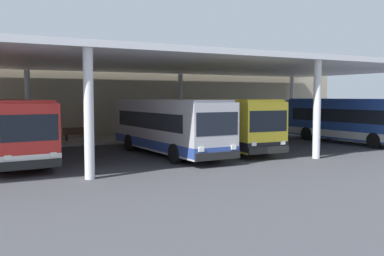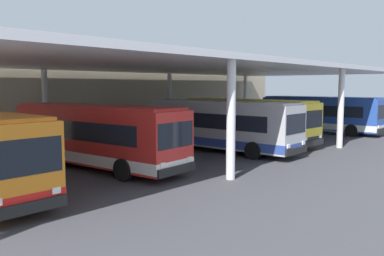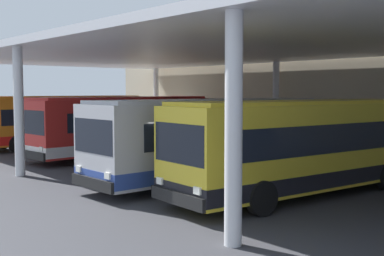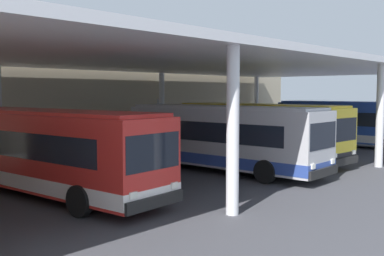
{
  "view_description": "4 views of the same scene",
  "coord_description": "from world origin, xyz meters",
  "px_view_note": "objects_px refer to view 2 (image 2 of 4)",
  "views": [
    {
      "loc": [
        -10.99,
        -19.93,
        3.33
      ],
      "look_at": [
        1.03,
        2.04,
        1.54
      ],
      "focal_mm": 41.22,
      "sensor_mm": 36.0,
      "label": 1
    },
    {
      "loc": [
        -20.56,
        -12.98,
        4.14
      ],
      "look_at": [
        -0.58,
        4.74,
        1.35
      ],
      "focal_mm": 38.0,
      "sensor_mm": 36.0,
      "label": 2
    },
    {
      "loc": [
        14.12,
        -10.47,
        3.49
      ],
      "look_at": [
        -2.67,
        3.8,
        1.87
      ],
      "focal_mm": 47.41,
      "sensor_mm": 36.0,
      "label": 3
    },
    {
      "loc": [
        -17.4,
        -11.04,
        3.83
      ],
      "look_at": [
        0.43,
        5.23,
        1.93
      ],
      "focal_mm": 42.71,
      "sensor_mm": 36.0,
      "label": 4
    }
  ],
  "objects_px": {
    "bus_departing": "(320,114)",
    "banner_sign": "(168,112)",
    "bus_middle_bay": "(220,125)",
    "bus_far_bay": "(247,120)",
    "bench_waiting": "(96,133)",
    "bus_second_bay": "(96,135)"
  },
  "relations": [
    {
      "from": "bus_far_bay",
      "to": "banner_sign",
      "type": "xyz_separation_m",
      "value": [
        -0.41,
        7.61,
        0.32
      ]
    },
    {
      "from": "bus_middle_bay",
      "to": "bus_far_bay",
      "type": "distance_m",
      "value": 4.02
    },
    {
      "from": "bus_middle_bay",
      "to": "bus_far_bay",
      "type": "height_order",
      "value": "same"
    },
    {
      "from": "bus_second_bay",
      "to": "bus_far_bay",
      "type": "bearing_deg",
      "value": -3.48
    },
    {
      "from": "bus_second_bay",
      "to": "bench_waiting",
      "type": "distance_m",
      "value": 9.5
    },
    {
      "from": "bus_middle_bay",
      "to": "banner_sign",
      "type": "relative_size",
      "value": 3.3
    },
    {
      "from": "bus_departing",
      "to": "bus_far_bay",
      "type": "bearing_deg",
      "value": 174.7
    },
    {
      "from": "bus_second_bay",
      "to": "bus_departing",
      "type": "distance_m",
      "value": 22.66
    },
    {
      "from": "bus_far_bay",
      "to": "bus_departing",
      "type": "relative_size",
      "value": 1.01
    },
    {
      "from": "bench_waiting",
      "to": "bus_far_bay",
      "type": "bearing_deg",
      "value": -50.74
    },
    {
      "from": "bus_second_bay",
      "to": "bus_middle_bay",
      "type": "bearing_deg",
      "value": -9.43
    },
    {
      "from": "bus_middle_bay",
      "to": "bench_waiting",
      "type": "height_order",
      "value": "bus_middle_bay"
    },
    {
      "from": "bus_second_bay",
      "to": "bus_middle_bay",
      "type": "distance_m",
      "value": 8.51
    },
    {
      "from": "bus_departing",
      "to": "banner_sign",
      "type": "xyz_separation_m",
      "value": [
        -10.63,
        8.56,
        0.32
      ]
    },
    {
      "from": "bus_far_bay",
      "to": "bus_departing",
      "type": "distance_m",
      "value": 10.27
    },
    {
      "from": "bus_departing",
      "to": "banner_sign",
      "type": "bearing_deg",
      "value": 141.16
    },
    {
      "from": "bus_middle_bay",
      "to": "banner_sign",
      "type": "height_order",
      "value": "banner_sign"
    },
    {
      "from": "bus_far_bay",
      "to": "banner_sign",
      "type": "height_order",
      "value": "banner_sign"
    },
    {
      "from": "bus_second_bay",
      "to": "banner_sign",
      "type": "bearing_deg",
      "value": 29.84
    },
    {
      "from": "bus_middle_bay",
      "to": "bus_second_bay",
      "type": "bearing_deg",
      "value": 170.57
    },
    {
      "from": "bus_second_bay",
      "to": "bench_waiting",
      "type": "bearing_deg",
      "value": 54.95
    },
    {
      "from": "bus_departing",
      "to": "bench_waiting",
      "type": "distance_m",
      "value": 19.61
    }
  ]
}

